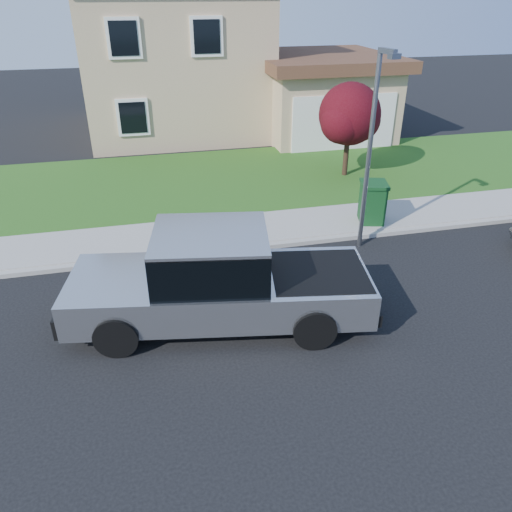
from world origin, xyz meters
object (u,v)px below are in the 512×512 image
Objects in this scene: street_lamp at (372,142)px; trash_bin at (372,202)px; woman at (167,260)px; pickup_truck at (218,281)px; ornamental_tree at (350,117)px.

trash_bin is at bearing 43.50° from street_lamp.
pickup_truck is at bearing 145.34° from woman.
pickup_truck is 6.41m from trash_bin.
ornamental_tree is at bearing 60.27° from street_lamp.
street_lamp reaches higher than pickup_truck.
trash_bin is at bearing -102.46° from ornamental_tree.
ornamental_tree reaches higher than woman.
woman is 0.36× the size of street_lamp.
pickup_truck is 3.62× the size of woman.
trash_bin is at bearing -138.65° from woman.
pickup_truck is 5.42m from street_lamp.
trash_bin is (-0.94, -4.25, -1.48)m from ornamental_tree.
pickup_truck is 1.29× the size of street_lamp.
ornamental_tree is 2.76× the size of trash_bin.
woman is at bearing -179.61° from street_lamp.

